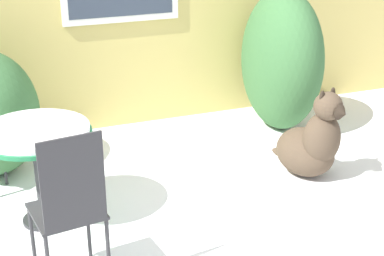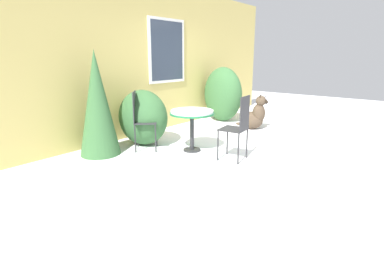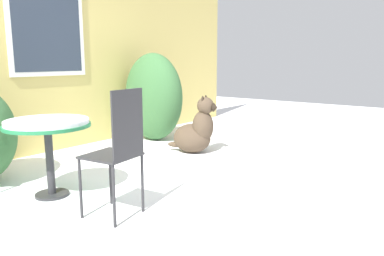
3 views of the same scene
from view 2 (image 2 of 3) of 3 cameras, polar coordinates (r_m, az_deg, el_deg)
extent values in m
plane|color=white|center=(6.00, 11.38, -2.67)|extent=(16.00, 16.00, 0.00)
cube|color=tan|center=(7.06, -4.35, 13.01)|extent=(8.00, 0.06, 3.17)
cube|color=silver|center=(6.94, -4.77, 14.42)|extent=(1.12, 0.04, 1.40)
cube|color=#2D3847|center=(6.93, -4.68, 14.42)|extent=(1.00, 0.01, 1.28)
ellipsoid|color=#386638|center=(5.72, -9.32, 2.00)|extent=(0.81, 1.03, 1.04)
ellipsoid|color=#386638|center=(7.75, 5.89, 6.39)|extent=(0.70, 1.05, 1.38)
cone|color=#386638|center=(5.24, -17.57, 4.48)|extent=(0.68, 0.68, 1.76)
cylinder|color=#2D2D30|center=(5.37, 0.00, -4.18)|extent=(0.31, 0.31, 0.03)
cylinder|color=#2D2D30|center=(5.28, 0.00, -0.76)|extent=(0.07, 0.07, 0.64)
cylinder|color=#237A47|center=(5.21, 0.00, 2.80)|extent=(0.78, 0.78, 0.03)
cylinder|color=white|center=(5.20, 0.00, 3.18)|extent=(0.74, 0.74, 0.04)
cube|color=#2D2D30|center=(5.38, -8.79, 1.15)|extent=(0.55, 0.55, 0.02)
cube|color=#2D2D30|center=(5.35, -10.90, 4.01)|extent=(0.27, 0.25, 0.53)
cylinder|color=#2D2D30|center=(5.26, -6.94, -1.98)|extent=(0.02, 0.02, 0.50)
cylinder|color=#2D2D30|center=(5.60, -6.74, -1.01)|extent=(0.02, 0.02, 0.50)
cylinder|color=#2D2D30|center=(5.29, -10.77, -2.02)|extent=(0.02, 0.02, 0.50)
cylinder|color=#2D2D30|center=(5.63, -10.33, -1.06)|extent=(0.02, 0.02, 0.50)
cube|color=#2D2D30|center=(4.84, 7.83, -0.22)|extent=(0.44, 0.44, 0.02)
cube|color=#2D2D30|center=(4.71, 10.02, 2.76)|extent=(0.36, 0.06, 0.53)
cylinder|color=#2D2D30|center=(5.13, 6.74, -2.37)|extent=(0.02, 0.02, 0.50)
cylinder|color=#2D2D30|center=(4.82, 4.95, -3.37)|extent=(0.02, 0.02, 0.50)
cylinder|color=#2D2D30|center=(5.00, 10.41, -2.94)|extent=(0.02, 0.02, 0.50)
cylinder|color=#2D2D30|center=(4.68, 8.82, -4.00)|extent=(0.02, 0.02, 0.50)
ellipsoid|color=#4C3D2D|center=(7.06, 11.26, 1.48)|extent=(0.56, 0.63, 0.40)
ellipsoid|color=#4C3D2D|center=(7.00, 12.59, 2.75)|extent=(0.40, 0.37, 0.44)
sphere|color=#4C3D2D|center=(6.95, 13.00, 5.07)|extent=(0.23, 0.23, 0.23)
cone|color=#2D241B|center=(6.93, 14.16, 4.84)|extent=(0.14, 0.10, 0.13)
ellipsoid|color=#2D241B|center=(6.88, 12.81, 5.72)|extent=(0.06, 0.05, 0.10)
ellipsoid|color=#2D241B|center=(7.01, 12.98, 5.85)|extent=(0.06, 0.05, 0.10)
ellipsoid|color=#4C3D2D|center=(7.14, 9.28, 0.77)|extent=(0.15, 0.26, 0.08)
camera|label=1|loc=(3.74, 51.20, 18.26)|focal=55.00mm
camera|label=3|loc=(2.13, 35.27, 0.71)|focal=35.00mm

